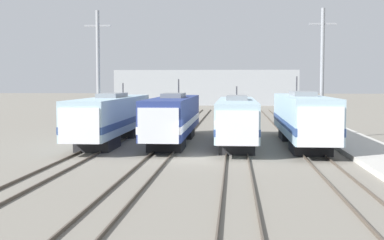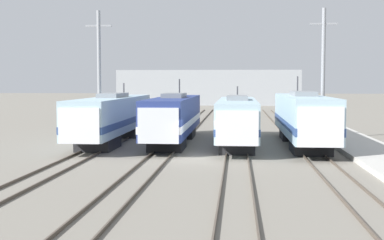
# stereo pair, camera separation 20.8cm
# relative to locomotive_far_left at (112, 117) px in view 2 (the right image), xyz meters

# --- Properties ---
(ground_plane) EXTENTS (400.00, 400.00, 0.00)m
(ground_plane) POSITION_rel_locomotive_far_left_xyz_m (7.65, -8.50, -2.09)
(ground_plane) COLOR slate
(rail_pair_far_left) EXTENTS (1.50, 120.00, 0.15)m
(rail_pair_far_left) POSITION_rel_locomotive_far_left_xyz_m (0.00, -8.50, -2.02)
(rail_pair_far_left) COLOR #4C4238
(rail_pair_far_left) RESTS_ON ground_plane
(rail_pair_center_left) EXTENTS (1.51, 120.00, 0.15)m
(rail_pair_center_left) POSITION_rel_locomotive_far_left_xyz_m (5.10, -8.50, -2.02)
(rail_pair_center_left) COLOR #4C4238
(rail_pair_center_left) RESTS_ON ground_plane
(rail_pair_center_right) EXTENTS (1.51, 120.00, 0.15)m
(rail_pair_center_right) POSITION_rel_locomotive_far_left_xyz_m (10.20, -8.50, -2.02)
(rail_pair_center_right) COLOR #4C4238
(rail_pair_center_right) RESTS_ON ground_plane
(rail_pair_far_right) EXTENTS (1.50, 120.00, 0.15)m
(rail_pair_far_right) POSITION_rel_locomotive_far_left_xyz_m (15.30, -8.50, -2.02)
(rail_pair_far_right) COLOR #4C4238
(rail_pair_far_right) RESTS_ON ground_plane
(locomotive_far_left) EXTENTS (3.00, 19.24, 4.86)m
(locomotive_far_left) POSITION_rel_locomotive_far_left_xyz_m (0.00, 0.00, 0.00)
(locomotive_far_left) COLOR #232326
(locomotive_far_left) RESTS_ON ground_plane
(locomotive_center_left) EXTENTS (2.96, 17.71, 5.21)m
(locomotive_center_left) POSITION_rel_locomotive_far_left_xyz_m (5.10, -0.30, 0.00)
(locomotive_center_left) COLOR black
(locomotive_center_left) RESTS_ON ground_plane
(locomotive_center_right) EXTENTS (2.96, 17.60, 4.59)m
(locomotive_center_right) POSITION_rel_locomotive_far_left_xyz_m (10.20, -1.14, -0.07)
(locomotive_center_right) COLOR #232326
(locomotive_center_right) RESTS_ON ground_plane
(locomotive_far_right) EXTENTS (3.08, 18.24, 5.44)m
(locomotive_far_right) POSITION_rel_locomotive_far_left_xyz_m (15.30, -1.14, 0.09)
(locomotive_far_right) COLOR #232326
(locomotive_far_right) RESTS_ON ground_plane
(catenary_tower_left) EXTENTS (2.37, 0.34, 11.36)m
(catenary_tower_left) POSITION_rel_locomotive_far_left_xyz_m (-2.28, 4.79, 3.78)
(catenary_tower_left) COLOR gray
(catenary_tower_left) RESTS_ON ground_plane
(catenary_tower_right) EXTENTS (2.37, 0.34, 11.36)m
(catenary_tower_right) POSITION_rel_locomotive_far_left_xyz_m (17.64, 4.79, 3.78)
(catenary_tower_right) COLOR gray
(catenary_tower_right) RESTS_ON ground_plane
(platform) EXTENTS (4.00, 120.00, 0.33)m
(platform) POSITION_rel_locomotive_far_left_xyz_m (19.42, -8.50, -1.93)
(platform) COLOR #B7B5AD
(platform) RESTS_ON ground_plane
(depot_building) EXTENTS (39.24, 11.13, 7.52)m
(depot_building) POSITION_rel_locomotive_far_left_xyz_m (3.87, 75.60, 1.67)
(depot_building) COLOR #9EA3A8
(depot_building) RESTS_ON ground_plane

